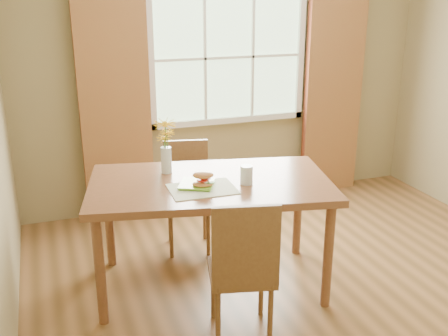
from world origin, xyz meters
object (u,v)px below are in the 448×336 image
(dining_table, at_px, (210,192))
(croissant_sandwich, at_px, (203,179))
(chair_far, at_px, (187,190))
(chair_near, at_px, (243,265))
(flower_vase, at_px, (166,141))
(water_glass, at_px, (246,175))

(dining_table, bearing_deg, croissant_sandwich, -113.24)
(chair_far, bearing_deg, croissant_sandwich, -85.56)
(chair_far, xyz_separation_m, croissant_sandwich, (-0.11, -0.83, 0.41))
(dining_table, xyz_separation_m, chair_near, (-0.02, -0.70, -0.22))
(chair_near, distance_m, chair_far, 1.40)
(chair_far, height_order, flower_vase, flower_vase)
(croissant_sandwich, relative_size, flower_vase, 0.42)
(croissant_sandwich, xyz_separation_m, flower_vase, (-0.16, 0.42, 0.17))
(water_glass, height_order, flower_vase, flower_vase)
(chair_far, bearing_deg, water_glass, -64.09)
(chair_near, xyz_separation_m, chair_far, (0.04, 1.40, -0.03))
(croissant_sandwich, bearing_deg, dining_table, 69.23)
(dining_table, relative_size, chair_far, 2.04)
(chair_far, relative_size, croissant_sandwich, 5.44)
(chair_near, relative_size, chair_far, 1.06)
(dining_table, bearing_deg, chair_far, 100.58)
(dining_table, xyz_separation_m, chair_far, (0.02, 0.70, -0.25))
(chair_far, height_order, croissant_sandwich, croissant_sandwich)
(chair_near, bearing_deg, flower_vase, 116.61)
(water_glass, relative_size, flower_vase, 0.33)
(dining_table, height_order, chair_far, chair_far)
(chair_near, xyz_separation_m, flower_vase, (-0.23, 0.98, 0.55))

